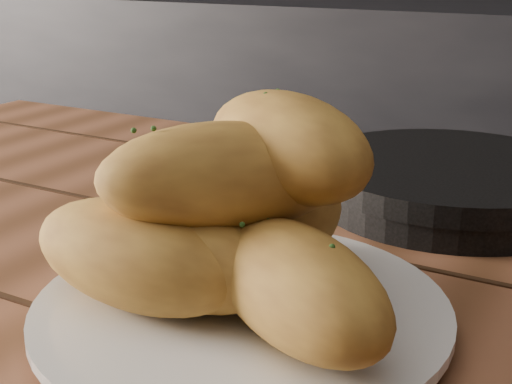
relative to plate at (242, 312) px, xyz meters
name	(u,v)px	position (x,y,z in m)	size (l,w,h in m)	color
counter	(295,189)	(-0.50, 1.10, -0.31)	(2.80, 0.60, 0.90)	black
plate	(242,312)	(0.00, 0.00, 0.00)	(0.28, 0.28, 0.02)	silver
bread_rolls	(230,224)	(-0.01, 0.00, 0.06)	(0.29, 0.24, 0.14)	gold
skillet	(452,182)	(0.06, 0.31, 0.01)	(0.40, 0.28, 0.05)	black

